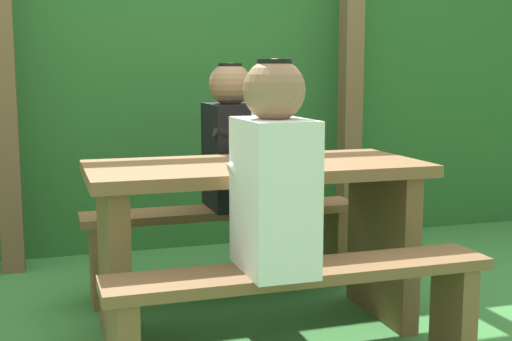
{
  "coord_description": "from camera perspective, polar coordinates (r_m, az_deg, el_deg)",
  "views": [
    {
      "loc": [
        -0.85,
        -2.66,
        1.11
      ],
      "look_at": [
        0.0,
        0.0,
        0.7
      ],
      "focal_mm": 47.26,
      "sensor_mm": 36.0,
      "label": 1
    }
  ],
  "objects": [
    {
      "name": "drinking_glass",
      "position": [
        2.84,
        3.56,
        1.53
      ],
      "size": [
        0.06,
        0.06,
        0.08
      ],
      "primitive_type": "cylinder",
      "color": "silver",
      "rests_on": "picnic_table"
    },
    {
      "name": "ground_plane",
      "position": [
        3.01,
        0.0,
        -13.32
      ],
      "size": [
        12.0,
        12.0,
        0.0
      ],
      "primitive_type": "plane",
      "color": "#3D7F3D"
    },
    {
      "name": "pergola_post_right",
      "position": [
        4.35,
        8.01,
        6.89
      ],
      "size": [
        0.12,
        0.12,
        2.01
      ],
      "primitive_type": "cube",
      "color": "brown",
      "rests_on": "ground_plane"
    },
    {
      "name": "bench_far",
      "position": [
        3.41,
        -2.79,
        -5.19
      ],
      "size": [
        1.4,
        0.24,
        0.44
      ],
      "color": "brown",
      "rests_on": "ground_plane"
    },
    {
      "name": "bench_near",
      "position": [
        2.42,
        3.98,
        -10.91
      ],
      "size": [
        1.4,
        0.24,
        0.44
      ],
      "color": "brown",
      "rests_on": "ground_plane"
    },
    {
      "name": "picnic_table",
      "position": [
        2.86,
        0.0,
        -3.98
      ],
      "size": [
        1.4,
        0.64,
        0.73
      ],
      "color": "brown",
      "rests_on": "ground_plane"
    },
    {
      "name": "pergola_post_left",
      "position": [
        3.92,
        -20.51,
        6.3
      ],
      "size": [
        0.12,
        0.12,
        2.01
      ],
      "primitive_type": "cube",
      "color": "brown",
      "rests_on": "ground_plane"
    },
    {
      "name": "hedge_backdrop",
      "position": [
        4.73,
        -7.4,
        6.01
      ],
      "size": [
        6.4,
        1.03,
        1.85
      ],
      "primitive_type": "cube",
      "color": "#296028",
      "rests_on": "ground_plane"
    },
    {
      "name": "person_white_shirt",
      "position": [
        2.28,
        1.5,
        -0.33
      ],
      "size": [
        0.25,
        0.35,
        0.72
      ],
      "color": "white",
      "rests_on": "bench_near"
    },
    {
      "name": "person_black_coat",
      "position": [
        3.34,
        -2.15,
        2.44
      ],
      "size": [
        0.25,
        0.35,
        0.72
      ],
      "color": "black",
      "rests_on": "bench_far"
    },
    {
      "name": "bottle_left",
      "position": [
        2.9,
        -0.12,
        2.62
      ],
      "size": [
        0.06,
        0.06,
        0.22
      ],
      "color": "silver",
      "rests_on": "picnic_table"
    }
  ]
}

